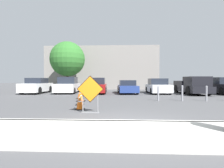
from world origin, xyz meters
name	(u,v)px	position (x,y,z in m)	size (l,w,h in m)	color
ground_plane	(123,95)	(0.00, 10.00, 0.00)	(96.00, 96.00, 0.00)	#4C4C4F
sidewalk_strip	(130,133)	(0.00, -1.03, 0.07)	(28.38, 2.05, 0.14)	beige
curb_lip	(128,123)	(0.00, 0.00, 0.07)	(28.38, 0.20, 0.14)	beige
road_closed_sign	(90,92)	(-1.48, 1.83, 0.85)	(1.11, 0.20, 1.54)	black
traffic_cone_nearest	(80,102)	(-2.09, 2.59, 0.37)	(0.41, 0.41, 0.76)	black
traffic_cone_second	(80,99)	(-2.42, 3.99, 0.30)	(0.41, 0.41, 0.63)	black
traffic_cone_third	(81,96)	(-2.71, 5.56, 0.35)	(0.52, 0.52, 0.72)	black
traffic_cone_fourth	(80,94)	(-3.09, 6.99, 0.35)	(0.50, 0.50, 0.73)	black
parked_car_nearest	(37,86)	(-8.52, 11.66, 0.71)	(1.88, 4.02, 1.52)	white
parked_car_second	(68,86)	(-5.52, 12.09, 0.73)	(2.13, 4.14, 1.62)	white
parked_car_third	(97,86)	(-2.52, 11.89, 0.70)	(1.97, 4.23, 1.54)	maroon
parked_car_fourth	(127,87)	(0.47, 11.95, 0.61)	(1.98, 4.11, 1.30)	navy
parked_car_fifth	(158,87)	(3.47, 12.10, 0.67)	(1.94, 4.04, 1.46)	silver
pickup_truck	(193,86)	(6.47, 11.18, 0.74)	(2.02, 5.14, 1.62)	black
parked_car_sixth	(222,86)	(9.46, 11.70, 0.73)	(1.95, 4.45, 1.57)	black
bollard_nearest	(158,93)	(2.20, 5.99, 0.51)	(0.12, 0.12, 0.97)	gray
bollard_second	(182,93)	(3.71, 5.99, 0.53)	(0.12, 0.12, 1.01)	gray
bollard_third	(206,93)	(5.22, 5.99, 0.52)	(0.12, 0.12, 0.98)	gray
building_facade_backdrop	(103,69)	(-2.83, 20.60, 2.97)	(15.60, 5.00, 5.94)	gray
street_tree_behind_lot	(68,59)	(-6.45, 15.13, 3.77)	(4.09, 4.09, 5.82)	#513823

